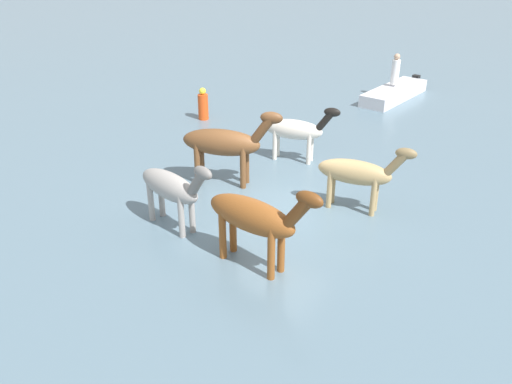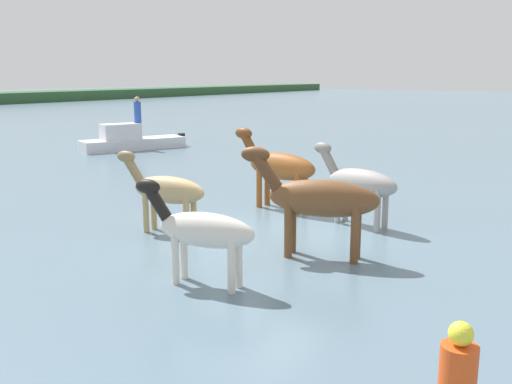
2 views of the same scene
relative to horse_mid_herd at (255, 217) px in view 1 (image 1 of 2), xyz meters
The scene contains 9 objects.
ground_plane 2.77m from the horse_mid_herd, 156.14° to the right, with size 205.68×205.68×0.00m, color slate.
horse_mid_herd is the anchor object (origin of this frame).
horse_pinto_flank 3.95m from the horse_mid_herd, 134.72° to the right, with size 1.29×2.63×2.07m.
horse_lead 2.39m from the horse_mid_herd, 96.19° to the right, with size 0.85×2.36×1.82m.
horse_dun_straggler 3.39m from the horse_mid_herd, 168.68° to the left, with size 0.82×2.26×1.75m.
horse_dark_mare 5.55m from the horse_mid_herd, 158.37° to the right, with size 0.89×2.20×1.70m.
boat_launch_far 13.06m from the horse_mid_herd, behind, with size 4.09×1.43×0.71m.
person_boatman_standing 13.14m from the horse_mid_herd, behind, with size 0.32×0.32×1.19m.
buoy_channel_marker 9.40m from the horse_mid_herd, 134.83° to the right, with size 0.36×0.36×1.14m.
Camera 1 is at (9.65, 5.95, 6.04)m, focal length 36.98 mm.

